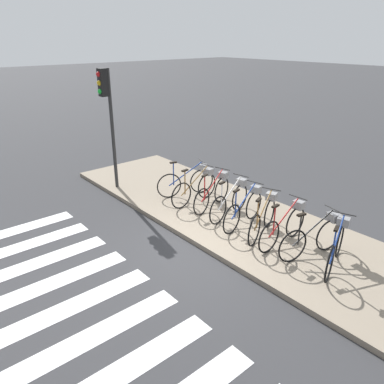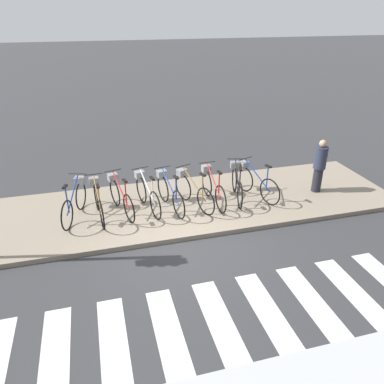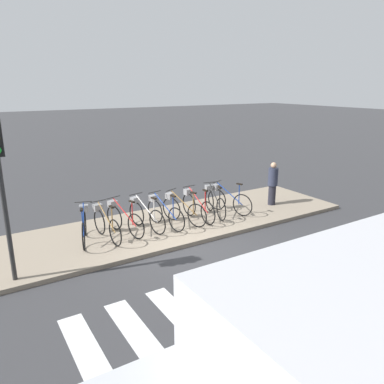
{
  "view_description": "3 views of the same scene",
  "coord_description": "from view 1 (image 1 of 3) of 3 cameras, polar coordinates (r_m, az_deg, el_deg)",
  "views": [
    {
      "loc": [
        5.46,
        -4.87,
        4.44
      ],
      "look_at": [
        -1.45,
        1.0,
        0.66
      ],
      "focal_mm": 35.0,
      "sensor_mm": 36.0,
      "label": 1
    },
    {
      "loc": [
        -1.72,
        -7.03,
        4.85
      ],
      "look_at": [
        0.45,
        0.93,
        0.78
      ],
      "focal_mm": 35.0,
      "sensor_mm": 36.0,
      "label": 2
    },
    {
      "loc": [
        -4.85,
        -7.97,
        4.24
      ],
      "look_at": [
        0.54,
        0.76,
        1.29
      ],
      "focal_mm": 35.0,
      "sensor_mm": 36.0,
      "label": 3
    }
  ],
  "objects": [
    {
      "name": "parked_bicycle_3",
      "position": [
        9.64,
        6.01,
        -1.08
      ],
      "size": [
        0.52,
        1.72,
        1.07
      ],
      "color": "black",
      "rests_on": "sidewalk"
    },
    {
      "name": "parked_bicycle_1",
      "position": [
        10.39,
        0.73,
        0.84
      ],
      "size": [
        0.46,
        1.74,
        1.07
      ],
      "color": "black",
      "rests_on": "sidewalk"
    },
    {
      "name": "parked_bicycle_0",
      "position": [
        10.87,
        -0.55,
        1.85
      ],
      "size": [
        0.67,
        1.67,
        1.07
      ],
      "color": "black",
      "rests_on": "sidewalk"
    },
    {
      "name": "sidewalk",
      "position": [
        9.53,
        8.52,
        -4.97
      ],
      "size": [
        12.42,
        3.23,
        0.12
      ],
      "color": "gray",
      "rests_on": "ground_plane"
    },
    {
      "name": "ground_plane",
      "position": [
        8.55,
        1.2,
        -8.63
      ],
      "size": [
        120.0,
        120.0,
        0.0
      ],
      "primitive_type": "plane",
      "color": "#38383A"
    },
    {
      "name": "parked_bicycle_5",
      "position": [
        8.85,
        10.89,
        -3.63
      ],
      "size": [
        0.71,
        1.65,
        1.07
      ],
      "color": "black",
      "rests_on": "sidewalk"
    },
    {
      "name": "parked_bicycle_2",
      "position": [
        10.09,
        3.33,
        0.12
      ],
      "size": [
        0.59,
        1.7,
        1.07
      ],
      "color": "black",
      "rests_on": "sidewalk"
    },
    {
      "name": "parked_bicycle_7",
      "position": [
        8.3,
        18.23,
        -6.31
      ],
      "size": [
        0.56,
        1.71,
        1.07
      ],
      "color": "black",
      "rests_on": "sidewalk"
    },
    {
      "name": "parked_bicycle_4",
      "position": [
        9.23,
        8.11,
        -2.32
      ],
      "size": [
        0.51,
        1.72,
        1.07
      ],
      "color": "black",
      "rests_on": "sidewalk"
    },
    {
      "name": "traffic_light",
      "position": [
        11.14,
        -12.84,
        12.85
      ],
      "size": [
        0.24,
        0.4,
        3.52
      ],
      "color": "#2D2D2D",
      "rests_on": "sidewalk"
    },
    {
      "name": "parked_bicycle_6",
      "position": [
        8.59,
        14.03,
        -4.78
      ],
      "size": [
        0.46,
        1.75,
        1.07
      ],
      "color": "black",
      "rests_on": "sidewalk"
    },
    {
      "name": "parked_bicycle_8",
      "position": [
        8.07,
        21.17,
        -7.62
      ],
      "size": [
        0.7,
        1.66,
        1.07
      ],
      "color": "black",
      "rests_on": "sidewalk"
    }
  ]
}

